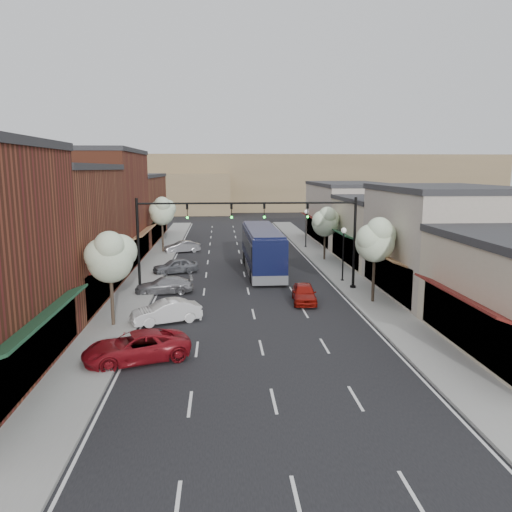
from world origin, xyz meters
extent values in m
plane|color=black|center=(0.00, 0.00, 0.00)|extent=(160.00, 160.00, 0.00)
cube|color=gray|center=(-8.40, 18.50, 0.07)|extent=(2.80, 73.00, 0.15)
cube|color=gray|center=(8.40, 18.50, 0.07)|extent=(2.80, 73.00, 0.15)
cube|color=gray|center=(-7.00, 18.50, 0.07)|extent=(0.25, 73.00, 0.17)
cube|color=gray|center=(7.00, 18.50, 0.07)|extent=(0.25, 73.00, 0.17)
cube|color=black|center=(-10.10, -8.00, 1.60)|extent=(0.60, 11.90, 2.60)
cube|color=#1A4128|center=(-9.30, -8.00, 3.10)|extent=(1.07, 9.80, 0.49)
cube|color=brown|center=(-14.30, 6.00, 4.50)|extent=(9.00, 14.00, 9.00)
cube|color=#2D2D30|center=(-14.30, 6.00, 9.20)|extent=(9.20, 14.10, 0.40)
cube|color=black|center=(-10.10, 6.00, 1.60)|extent=(0.60, 11.90, 2.60)
cube|color=#5A1914|center=(-9.30, 6.00, 3.10)|extent=(1.07, 9.80, 0.49)
cube|color=brown|center=(-14.30, 20.00, 5.25)|extent=(9.00, 14.00, 10.50)
cube|color=#2D2D30|center=(-14.30, 20.00, 10.70)|extent=(9.20, 14.10, 0.40)
cube|color=black|center=(-10.10, 20.00, 1.60)|extent=(0.60, 11.90, 2.60)
cube|color=#9B6E46|center=(-9.30, 20.00, 3.10)|extent=(1.07, 9.80, 0.49)
cube|color=brown|center=(-14.30, 36.00, 4.00)|extent=(9.00, 18.00, 8.00)
cube|color=#2D2D30|center=(-14.30, 36.00, 8.20)|extent=(9.20, 18.10, 0.40)
cube|color=black|center=(-10.10, 36.00, 1.60)|extent=(0.60, 15.30, 2.60)
cube|color=#1A4128|center=(-9.30, 36.00, 3.10)|extent=(1.07, 12.60, 0.49)
cube|color=black|center=(10.10, -6.00, 1.60)|extent=(0.60, 10.20, 2.60)
cube|color=#5A1914|center=(9.30, -6.00, 3.10)|extent=(1.07, 8.40, 0.49)
cube|color=#B1A498|center=(13.80, 6.00, 3.75)|extent=(8.00, 12.00, 7.50)
cube|color=#2D2D30|center=(13.80, 6.00, 7.70)|extent=(8.20, 12.10, 0.40)
cube|color=black|center=(10.10, 6.00, 1.60)|extent=(0.60, 10.20, 2.60)
cube|color=#9B6E46|center=(9.30, 6.00, 3.10)|extent=(1.07, 8.40, 0.49)
cube|color=#C3B49B|center=(13.80, 18.00, 3.00)|extent=(8.00, 12.00, 6.00)
cube|color=#2D2D30|center=(13.80, 18.00, 6.20)|extent=(8.20, 12.10, 0.40)
cube|color=black|center=(10.10, 18.00, 1.60)|extent=(0.60, 10.20, 2.60)
cube|color=#1A4128|center=(9.30, 18.00, 3.10)|extent=(1.07, 8.40, 0.49)
cube|color=#B1A498|center=(13.80, 32.00, 3.50)|extent=(8.00, 16.00, 7.00)
cube|color=#2D2D30|center=(13.80, 32.00, 7.20)|extent=(8.20, 16.10, 0.40)
cube|color=black|center=(10.10, 32.00, 1.60)|extent=(0.60, 13.60, 2.60)
cube|color=#5A1914|center=(9.30, 32.00, 3.10)|extent=(1.07, 11.20, 0.49)
cube|color=#7A6647|center=(0.00, 90.00, 6.00)|extent=(120.00, 30.00, 12.00)
cube|color=#7A6647|center=(-25.00, 78.00, 4.00)|extent=(50.00, 20.00, 8.00)
cylinder|color=black|center=(8.00, 8.00, 0.15)|extent=(0.44, 0.44, 0.30)
cylinder|color=black|center=(8.00, 8.00, 3.50)|extent=(0.20, 0.20, 7.00)
cylinder|color=black|center=(4.00, 8.00, 6.60)|extent=(8.00, 0.14, 0.14)
imported|color=black|center=(4.40, 8.00, 6.00)|extent=(0.18, 0.46, 1.10)
sphere|color=#19E533|center=(4.40, 7.88, 5.58)|extent=(0.18, 0.18, 0.18)
imported|color=black|center=(1.20, 8.00, 6.00)|extent=(0.18, 0.46, 1.10)
sphere|color=#19E533|center=(1.20, 7.88, 5.58)|extent=(0.18, 0.18, 0.18)
cylinder|color=black|center=(-8.00, 8.00, 0.15)|extent=(0.44, 0.44, 0.30)
cylinder|color=black|center=(-8.00, 8.00, 3.50)|extent=(0.20, 0.20, 7.00)
cylinder|color=black|center=(-4.00, 8.00, 6.60)|extent=(8.00, 0.14, 0.14)
imported|color=black|center=(-4.40, 8.00, 6.00)|extent=(0.18, 0.46, 1.10)
sphere|color=#19E533|center=(-4.40, 7.88, 5.58)|extent=(0.18, 0.18, 0.18)
imported|color=black|center=(-1.20, 8.00, 6.00)|extent=(0.18, 0.46, 1.10)
sphere|color=#19E533|center=(-1.20, 7.88, 5.58)|extent=(0.18, 0.18, 0.18)
cylinder|color=#47382B|center=(8.30, 4.00, 1.86)|extent=(0.20, 0.20, 3.71)
sphere|color=#B7D8A6|center=(8.30, 4.00, 4.18)|extent=(2.60, 2.60, 2.60)
sphere|color=#B7D8A6|center=(8.80, 4.30, 4.64)|extent=(2.00, 2.00, 2.00)
sphere|color=#B7D8A6|center=(7.90, 3.70, 4.52)|extent=(1.90, 1.90, 1.90)
sphere|color=#B7D8A6|center=(8.40, 3.50, 5.10)|extent=(1.70, 1.70, 1.70)
cylinder|color=#47382B|center=(8.30, 20.00, 1.66)|extent=(0.20, 0.20, 3.33)
sphere|color=#B7D8A6|center=(8.30, 20.00, 3.74)|extent=(2.60, 2.60, 2.60)
sphere|color=#B7D8A6|center=(8.80, 20.30, 4.16)|extent=(2.00, 2.00, 2.00)
sphere|color=#B7D8A6|center=(7.90, 19.70, 4.06)|extent=(1.90, 1.90, 1.90)
sphere|color=#B7D8A6|center=(8.40, 19.50, 4.58)|extent=(1.70, 1.70, 1.70)
cylinder|color=#47382B|center=(-8.30, 0.00, 1.76)|extent=(0.20, 0.20, 3.52)
sphere|color=#B7D8A6|center=(-8.30, 0.00, 3.96)|extent=(2.60, 2.60, 2.60)
sphere|color=#B7D8A6|center=(-7.80, 0.30, 4.40)|extent=(2.00, 2.00, 2.00)
sphere|color=#B7D8A6|center=(-8.70, -0.30, 4.29)|extent=(1.90, 1.90, 1.90)
sphere|color=#B7D8A6|center=(-8.20, -0.50, 4.84)|extent=(1.70, 1.70, 1.70)
cylinder|color=#47382B|center=(-8.30, 26.00, 1.92)|extent=(0.20, 0.20, 3.84)
sphere|color=#B7D8A6|center=(-8.30, 26.00, 4.32)|extent=(2.60, 2.60, 2.60)
sphere|color=#B7D8A6|center=(-7.80, 26.30, 4.80)|extent=(2.00, 2.00, 2.00)
sphere|color=#B7D8A6|center=(-8.70, 25.70, 4.68)|extent=(1.90, 1.90, 1.90)
sphere|color=#B7D8A6|center=(-8.20, 25.50, 5.28)|extent=(1.70, 1.70, 1.70)
cylinder|color=black|center=(7.80, 10.50, 0.10)|extent=(0.28, 0.28, 0.20)
cylinder|color=black|center=(7.80, 10.50, 2.00)|extent=(0.12, 0.12, 4.00)
sphere|color=white|center=(7.80, 10.50, 4.22)|extent=(0.44, 0.44, 0.44)
cylinder|color=black|center=(7.80, 28.00, 0.10)|extent=(0.28, 0.28, 0.20)
cylinder|color=black|center=(7.80, 28.00, 2.00)|extent=(0.12, 0.12, 4.00)
sphere|color=white|center=(7.80, 28.00, 4.22)|extent=(0.44, 0.44, 0.44)
cube|color=#0D1134|center=(1.66, 15.19, 2.09)|extent=(2.97, 12.81, 3.27)
cube|color=#595B60|center=(1.66, 15.19, 0.59)|extent=(2.99, 12.83, 0.74)
cube|color=black|center=(1.66, 15.19, 2.55)|extent=(3.01, 11.79, 1.17)
cube|color=#0D1134|center=(1.66, 15.19, 3.77)|extent=(2.74, 12.30, 0.27)
cube|color=black|center=(1.76, 8.86, 2.77)|extent=(2.21, 0.11, 1.28)
cylinder|color=black|center=(0.47, 10.70, 0.55)|extent=(0.36, 1.11, 1.11)
cylinder|color=black|center=(2.98, 10.74, 0.55)|extent=(0.36, 1.11, 1.11)
cylinder|color=black|center=(0.34, 19.21, 0.55)|extent=(0.36, 1.11, 1.11)
cylinder|color=black|center=(2.85, 19.25, 0.55)|extent=(0.36, 1.11, 1.11)
cylinder|color=black|center=(0.36, 17.72, 0.55)|extent=(0.36, 1.11, 1.11)
cylinder|color=black|center=(2.87, 17.76, 0.55)|extent=(0.36, 1.11, 1.11)
imported|color=maroon|center=(3.65, 4.51, 0.66)|extent=(1.91, 4.02, 1.33)
imported|color=maroon|center=(-6.10, -5.35, 0.70)|extent=(5.52, 3.88, 1.40)
imported|color=silver|center=(-5.31, 0.63, 0.68)|extent=(4.35, 2.81, 1.36)
imported|color=gray|center=(-6.20, 7.79, 0.62)|extent=(4.39, 2.11, 1.23)
imported|color=slate|center=(-6.01, 14.87, 0.66)|extent=(4.20, 2.86, 1.33)
imported|color=#A5A5AA|center=(-6.20, 25.95, 0.64)|extent=(4.08, 2.60, 1.27)
camera|label=1|loc=(-2.03, -28.36, 9.10)|focal=35.00mm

